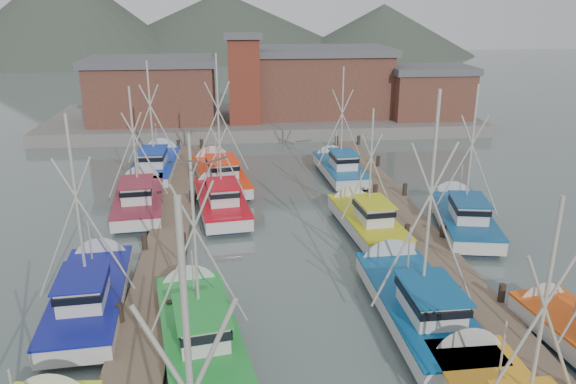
{
  "coord_description": "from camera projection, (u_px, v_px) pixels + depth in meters",
  "views": [
    {
      "loc": [
        -3.26,
        -22.3,
        12.64
      ],
      "look_at": [
        -0.3,
        7.0,
        2.6
      ],
      "focal_mm": 35.0,
      "sensor_mm": 36.0,
      "label": 1
    }
  ],
  "objects": [
    {
      "name": "dock_right",
      "position": [
        430.0,
        248.0,
        29.8
      ],
      "size": [
        2.3,
        46.0,
        1.5
      ],
      "color": "brown",
      "rests_on": "ground"
    },
    {
      "name": "shed_center",
      "position": [
        319.0,
        80.0,
        59.29
      ],
      "size": [
        14.84,
        9.54,
        6.9
      ],
      "color": "brown",
      "rests_on": "quay"
    },
    {
      "name": "boat_6",
      "position": [
        92.0,
        292.0,
        24.32
      ],
      "size": [
        3.86,
        9.31,
        9.42
      ],
      "rotation": [
        0.0,
        0.0,
        0.08
      ],
      "color": "#0F1B34",
      "rests_on": "ground"
    },
    {
      "name": "boat_10",
      "position": [
        140.0,
        197.0,
        36.04
      ],
      "size": [
        3.73,
        9.48,
        8.68
      ],
      "rotation": [
        0.0,
        0.0,
        0.1
      ],
      "color": "#0F1B34",
      "rests_on": "ground"
    },
    {
      "name": "shed_right",
      "position": [
        429.0,
        91.0,
        57.79
      ],
      "size": [
        8.48,
        6.36,
        5.2
      ],
      "color": "brown",
      "rests_on": "quay"
    },
    {
      "name": "boat_11",
      "position": [
        461.0,
        216.0,
        32.98
      ],
      "size": [
        4.29,
        9.2,
        9.21
      ],
      "rotation": [
        0.0,
        0.0,
        -0.18
      ],
      "color": "#0F1B34",
      "rests_on": "ground"
    },
    {
      "name": "shed_left",
      "position": [
        153.0,
        89.0,
        55.91
      ],
      "size": [
        12.72,
        8.48,
        6.2
      ],
      "color": "brown",
      "rests_on": "quay"
    },
    {
      "name": "dock_left",
      "position": [
        163.0,
        259.0,
        28.47
      ],
      "size": [
        2.3,
        46.0,
        1.5
      ],
      "color": "brown",
      "rests_on": "ground"
    },
    {
      "name": "boat_8",
      "position": [
        221.0,
        200.0,
        35.61
      ],
      "size": [
        3.82,
        9.14,
        7.49
      ],
      "rotation": [
        0.0,
        0.0,
        0.13
      ],
      "color": "#0F1B34",
      "rests_on": "ground"
    },
    {
      "name": "boat_14",
      "position": [
        156.0,
        164.0,
        43.39
      ],
      "size": [
        3.94,
        9.68,
        9.48
      ],
      "rotation": [
        0.0,
        0.0,
        -0.01
      ],
      "color": "#0F1B34",
      "rests_on": "ground"
    },
    {
      "name": "boat_12",
      "position": [
        219.0,
        174.0,
        40.97
      ],
      "size": [
        4.56,
        9.99,
        10.21
      ],
      "rotation": [
        0.0,
        0.0,
        0.17
      ],
      "color": "#0F1B34",
      "rests_on": "ground"
    },
    {
      "name": "gull_near",
      "position": [
        203.0,
        162.0,
        17.4
      ],
      "size": [
        1.55,
        0.66,
        0.24
      ],
      "rotation": [
        0.0,
        0.0,
        0.31
      ],
      "color": "gray",
      "rests_on": "ground"
    },
    {
      "name": "boat_9",
      "position": [
        364.0,
        219.0,
        32.47
      ],
      "size": [
        3.35,
        8.48,
        7.89
      ],
      "rotation": [
        0.0,
        0.0,
        0.1
      ],
      "color": "#0F1B34",
      "rests_on": "ground"
    },
    {
      "name": "ground",
      "position": [
        310.0,
        296.0,
        25.39
      ],
      "size": [
        260.0,
        260.0,
        0.0
      ],
      "primitive_type": "plane",
      "color": "#50605C",
      "rests_on": "ground"
    },
    {
      "name": "boat_5",
      "position": [
        414.0,
        301.0,
        23.58
      ],
      "size": [
        4.24,
        9.94,
        10.58
      ],
      "rotation": [
        0.0,
        0.0,
        0.03
      ],
      "color": "#0F1B34",
      "rests_on": "ground"
    },
    {
      "name": "quay",
      "position": [
        263.0,
        120.0,
        60.04
      ],
      "size": [
        44.0,
        16.0,
        1.2
      ],
      "primitive_type": "cube",
      "color": "slate",
      "rests_on": "ground"
    },
    {
      "name": "boat_4",
      "position": [
        198.0,
        326.0,
        21.77
      ],
      "size": [
        4.15,
        9.2,
        9.2
      ],
      "rotation": [
        0.0,
        0.0,
        0.17
      ],
      "color": "#0F1B34",
      "rests_on": "ground"
    },
    {
      "name": "boat_13",
      "position": [
        338.0,
        168.0,
        42.51
      ],
      "size": [
        3.54,
        8.42,
        8.95
      ],
      "rotation": [
        0.0,
        0.0,
        0.06
      ],
      "color": "#0F1B34",
      "rests_on": "ground"
    },
    {
      "name": "lookout_tower",
      "position": [
        244.0,
        78.0,
        54.49
      ],
      "size": [
        3.6,
        3.6,
        8.5
      ],
      "color": "maroon",
      "rests_on": "quay"
    },
    {
      "name": "gull_far",
      "position": [
        295.0,
        142.0,
        24.86
      ],
      "size": [
        1.47,
        0.65,
        0.24
      ],
      "rotation": [
        0.0,
        0.0,
        -0.65
      ],
      "color": "gray",
      "rests_on": "ground"
    },
    {
      "name": "distant_hills",
      "position": [
        192.0,
        55.0,
        139.62
      ],
      "size": [
        175.0,
        140.0,
        42.0
      ],
      "color": "#3C463A",
      "rests_on": "ground"
    }
  ]
}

